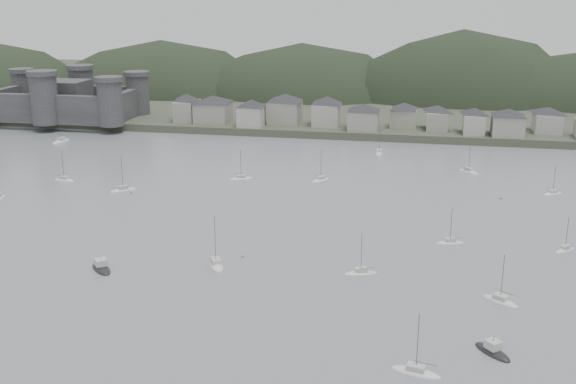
# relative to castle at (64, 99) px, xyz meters

# --- Properties ---
(ground) EXTENTS (900.00, 900.00, 0.00)m
(ground) POSITION_rel_castle_xyz_m (120.00, -179.80, -10.96)
(ground) COLOR slate
(ground) RESTS_ON ground
(far_shore_land) EXTENTS (900.00, 250.00, 3.00)m
(far_shore_land) POSITION_rel_castle_xyz_m (120.00, 115.20, -9.46)
(far_shore_land) COLOR #383D2D
(far_shore_land) RESTS_ON ground
(forested_ridge) EXTENTS (851.55, 103.94, 102.57)m
(forested_ridge) POSITION_rel_castle_xyz_m (124.83, 89.60, -22.25)
(forested_ridge) COLOR black
(forested_ridge) RESTS_ON ground
(castle) EXTENTS (66.00, 43.00, 20.00)m
(castle) POSITION_rel_castle_xyz_m (0.00, 0.00, 0.00)
(castle) COLOR #343437
(castle) RESTS_ON far_shore_land
(waterfront_town) EXTENTS (451.48, 28.46, 12.92)m
(waterfront_town) POSITION_rel_castle_xyz_m (170.59, 3.54, -2.30)
(waterfront_town) COLOR gray
(waterfront_town) RESTS_ON far_shore_land
(moored_fleet) EXTENTS (231.68, 177.03, 13.27)m
(moored_fleet) POSITION_rel_castle_xyz_m (86.78, -111.10, -10.79)
(moored_fleet) COLOR silver
(moored_fleet) RESTS_ON ground
(motor_launch_near) EXTENTS (6.86, 7.37, 3.78)m
(motor_launch_near) POSITION_rel_castle_xyz_m (166.84, -169.46, -10.67)
(motor_launch_near) COLOR black
(motor_launch_near) RESTS_ON ground
(motor_launch_far) EXTENTS (7.80, 8.13, 3.97)m
(motor_launch_far) POSITION_rel_castle_xyz_m (88.80, -149.38, -10.68)
(motor_launch_far) COLOR black
(motor_launch_far) RESTS_ON ground
(mooring_buoys) EXTENTS (157.43, 75.40, 0.70)m
(mooring_buoys) POSITION_rel_castle_xyz_m (121.91, -117.54, -10.81)
(mooring_buoys) COLOR #C56041
(mooring_buoys) RESTS_ON ground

